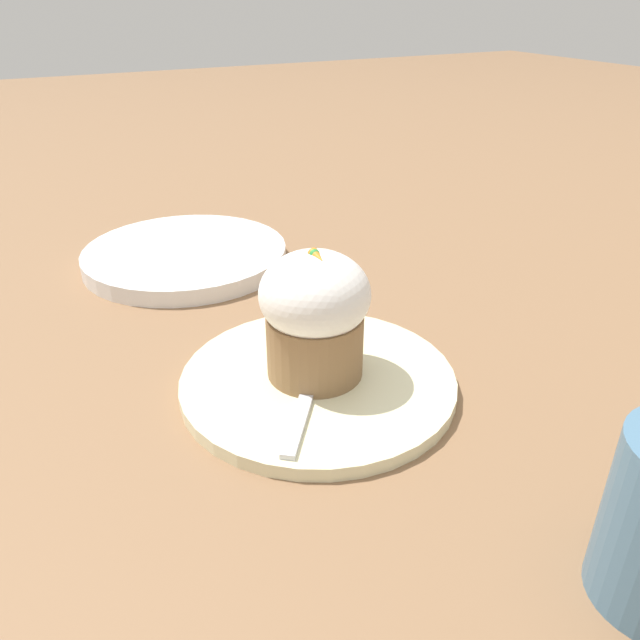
% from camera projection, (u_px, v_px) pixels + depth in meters
% --- Properties ---
extents(ground_plane, '(4.00, 4.00, 0.00)m').
position_uv_depth(ground_plane, '(318.00, 387.00, 0.48)').
color(ground_plane, '#846042').
extents(dessert_plate, '(0.21, 0.21, 0.01)m').
position_uv_depth(dessert_plate, '(318.00, 381.00, 0.48)').
color(dessert_plate, beige).
rests_on(dessert_plate, ground_plane).
extents(carrot_cake, '(0.08, 0.08, 0.10)m').
position_uv_depth(carrot_cake, '(320.00, 313.00, 0.46)').
color(carrot_cake, olive).
rests_on(carrot_cake, dessert_plate).
extents(spoon, '(0.10, 0.08, 0.01)m').
position_uv_depth(spoon, '(310.00, 385.00, 0.46)').
color(spoon, silver).
rests_on(spoon, dessert_plate).
extents(side_plate, '(0.22, 0.22, 0.02)m').
position_uv_depth(side_plate, '(186.00, 255.00, 0.69)').
color(side_plate, white).
rests_on(side_plate, ground_plane).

